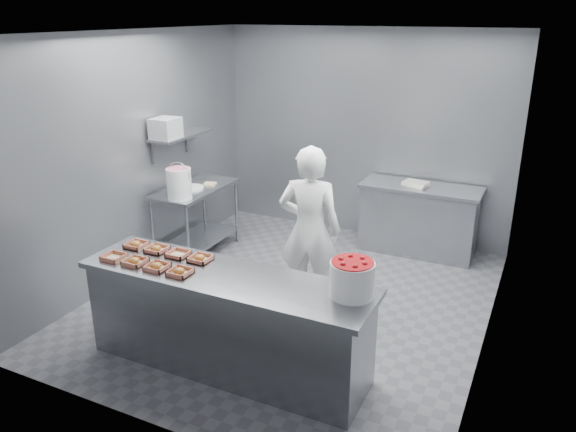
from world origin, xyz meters
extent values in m
plane|color=#4C4C51|center=(0.00, 0.00, 0.00)|extent=(4.50, 4.50, 0.00)
plane|color=white|center=(0.00, 0.00, 2.80)|extent=(4.50, 4.50, 0.00)
cube|color=slate|center=(0.00, 2.25, 1.40)|extent=(4.00, 0.04, 2.80)
cube|color=slate|center=(-2.00, 0.00, 1.40)|extent=(0.04, 4.50, 2.80)
cube|color=slate|center=(2.00, 0.00, 1.40)|extent=(0.04, 4.50, 2.80)
cube|color=slate|center=(0.00, -1.35, 0.88)|extent=(2.60, 0.70, 0.05)
cube|color=slate|center=(0.00, -1.35, 0.42)|extent=(2.50, 0.64, 0.85)
cube|color=slate|center=(-1.65, 0.60, 0.88)|extent=(0.60, 1.20, 0.04)
cube|color=slate|center=(-1.65, 0.60, 0.20)|extent=(0.56, 1.15, 0.03)
cylinder|color=slate|center=(-1.91, 0.04, 0.44)|extent=(0.04, 0.04, 0.88)
cylinder|color=slate|center=(-1.39, 0.04, 0.44)|extent=(0.04, 0.04, 0.88)
cylinder|color=slate|center=(-1.91, 1.16, 0.44)|extent=(0.04, 0.04, 0.88)
cylinder|color=slate|center=(-1.39, 1.16, 0.44)|extent=(0.04, 0.04, 0.88)
cube|color=slate|center=(0.90, 1.90, 0.88)|extent=(1.50, 0.60, 0.05)
cube|color=slate|center=(0.90, 1.90, 0.42)|extent=(1.44, 0.55, 0.85)
cube|color=slate|center=(-1.82, 0.60, 1.55)|extent=(0.35, 0.90, 0.03)
cube|color=tan|center=(-1.07, -1.50, 0.92)|extent=(0.18, 0.18, 0.04)
cube|color=white|center=(-1.02, -1.49, 0.91)|extent=(0.10, 0.06, 0.00)
cube|color=tan|center=(-0.83, -1.50, 0.92)|extent=(0.18, 0.18, 0.04)
cube|color=white|center=(-0.78, -1.49, 0.91)|extent=(0.10, 0.06, 0.00)
ellipsoid|color=#B0722C|center=(-0.84, -1.50, 0.93)|extent=(0.10, 0.10, 0.05)
cube|color=tan|center=(-0.59, -1.50, 0.92)|extent=(0.18, 0.18, 0.04)
cube|color=white|center=(-0.54, -1.49, 0.91)|extent=(0.10, 0.06, 0.00)
ellipsoid|color=#B0722C|center=(-0.60, -1.50, 0.93)|extent=(0.10, 0.10, 0.05)
cube|color=tan|center=(-0.35, -1.50, 0.92)|extent=(0.18, 0.18, 0.04)
cube|color=white|center=(-0.30, -1.49, 0.91)|extent=(0.10, 0.06, 0.00)
ellipsoid|color=#B0722C|center=(-0.36, -1.50, 0.93)|extent=(0.10, 0.10, 0.05)
cube|color=tan|center=(-1.07, -1.20, 0.92)|extent=(0.18, 0.18, 0.04)
cube|color=white|center=(-1.02, -1.18, 0.91)|extent=(0.10, 0.06, 0.00)
ellipsoid|color=#B0722C|center=(-1.08, -1.20, 0.93)|extent=(0.10, 0.10, 0.05)
cube|color=tan|center=(-0.83, -1.20, 0.92)|extent=(0.18, 0.18, 0.04)
cube|color=white|center=(-0.78, -1.18, 0.91)|extent=(0.10, 0.06, 0.00)
ellipsoid|color=#B0722C|center=(-0.84, -1.20, 0.93)|extent=(0.10, 0.10, 0.05)
cube|color=tan|center=(-0.59, -1.20, 0.92)|extent=(0.18, 0.18, 0.04)
cube|color=white|center=(-0.54, -1.18, 0.91)|extent=(0.10, 0.06, 0.00)
cube|color=tan|center=(-0.35, -1.20, 0.92)|extent=(0.18, 0.18, 0.04)
cube|color=white|center=(-0.30, -1.18, 0.91)|extent=(0.10, 0.06, 0.00)
ellipsoid|color=#B0722C|center=(-0.36, -1.20, 0.93)|extent=(0.10, 0.10, 0.05)
imported|color=white|center=(0.22, -0.07, 0.88)|extent=(0.71, 0.54, 1.77)
cylinder|color=white|center=(1.08, -1.23, 1.04)|extent=(0.35, 0.35, 0.28)
cylinder|color=red|center=(1.08, -1.23, 1.17)|extent=(0.33, 0.33, 0.04)
cylinder|color=white|center=(-1.56, 0.17, 1.08)|extent=(0.29, 0.29, 0.36)
cylinder|color=#D26975|center=(-1.56, 0.17, 1.26)|extent=(0.27, 0.27, 0.02)
torus|color=slate|center=(-1.56, 0.17, 1.19)|extent=(0.30, 0.01, 0.30)
cylinder|color=white|center=(-1.66, 0.54, 0.91)|extent=(0.40, 0.40, 0.02)
cube|color=#CCB28C|center=(-1.54, 0.79, 0.91)|extent=(0.18, 0.17, 0.02)
cube|color=gray|center=(-1.82, 0.33, 1.68)|extent=(0.29, 0.32, 0.24)
cube|color=silver|center=(0.83, 1.90, 0.92)|extent=(0.34, 0.29, 0.05)
camera|label=1|loc=(2.32, -4.95, 2.99)|focal=35.00mm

